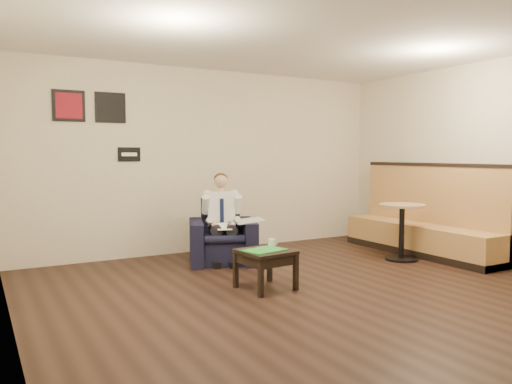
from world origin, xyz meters
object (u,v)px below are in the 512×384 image
seated_man (223,221)px  smartphone (261,247)px  cafe_table (402,232)px  green_folder (264,250)px  coffee_mug (272,243)px  armchair (222,231)px  banquette (421,210)px  side_table (265,269)px

seated_man → smartphone: size_ratio=8.65×
seated_man → cafe_table: bearing=-2.7°
green_folder → coffee_mug: 0.25m
seated_man → armchair: bearing=90.0°
cafe_table → smartphone: bearing=-175.2°
green_folder → smartphone: size_ratio=3.21×
banquette → smartphone: bearing=-173.0°
side_table → banquette: 3.12m
side_table → smartphone: (0.03, 0.16, 0.22)m
green_folder → smartphone: bearing=71.9°
coffee_mug → cafe_table: size_ratio=0.12×
coffee_mug → banquette: 2.91m
side_table → armchair: bearing=82.8°
armchair → smartphone: 1.34m
seated_man → side_table: bearing=-75.1°
green_folder → coffee_mug: coffee_mug is taller
armchair → seated_man: (-0.04, -0.11, 0.16)m
side_table → green_folder: green_folder is taller
side_table → smartphone: smartphone is taller
seated_man → coffee_mug: (0.01, -1.25, -0.11)m
seated_man → side_table: seated_man is taller
banquette → cafe_table: 0.66m
armchair → smartphone: size_ratio=6.52×
armchair → side_table: bearing=-76.2°
armchair → coffee_mug: size_ratio=9.61×
armchair → cafe_table: armchair is taller
banquette → side_table: bearing=-170.1°
smartphone → side_table: bearing=-97.4°
side_table → coffee_mug: 0.34m
smartphone → banquette: banquette is taller
side_table → green_folder: bearing=-140.5°
side_table → smartphone: 0.28m
armchair → green_folder: armchair is taller
green_folder → banquette: (3.07, 0.55, 0.23)m
smartphone → armchair: bearing=87.4°
green_folder → cafe_table: (2.49, 0.39, -0.05)m
side_table → green_folder: size_ratio=1.22×
armchair → smartphone: (-0.16, -1.33, 0.01)m
smartphone → cafe_table: 2.44m
armchair → banquette: (2.85, -0.96, 0.24)m
green_folder → armchair: bearing=81.9°
armchair → side_table: size_ratio=1.66×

